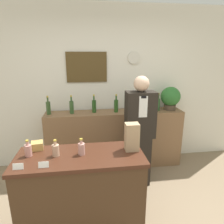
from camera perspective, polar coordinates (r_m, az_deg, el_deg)
The scene contains 18 objects.
back_wall at distance 3.47m, azimuth -3.36°, elevation 6.92°, with size 5.20×0.09×2.70m.
back_shelf at distance 3.50m, azimuth 0.80°, elevation -7.72°, with size 2.29×0.38×0.99m.
display_counter at distance 2.34m, azimuth -8.56°, elevation -22.08°, with size 1.29×0.55×0.92m.
shopkeeper at distance 2.93m, azimuth 7.86°, elevation -5.89°, with size 0.41×0.26×1.63m.
potted_plant at distance 3.55m, azimuth 16.36°, elevation 4.01°, with size 0.33×0.33×0.40m.
paper_bag at distance 2.11m, azimuth 5.70°, elevation -7.09°, with size 0.14×0.12×0.30m.
price_card_left at distance 2.00m, azimuth -25.26°, elevation -13.91°, with size 0.09×0.02×0.06m.
price_card_right at distance 1.94m, azimuth -18.96°, elevation -14.06°, with size 0.09×0.02×0.06m.
gift_box at distance 2.30m, azimuth -20.58°, elevation -8.98°, with size 0.14×0.14×0.08m.
counter_bottle_0 at distance 2.18m, azimuth -22.84°, elevation -10.00°, with size 0.07×0.07×0.17m.
counter_bottle_1 at distance 2.10m, azimuth -15.79°, elevation -10.36°, with size 0.07×0.07×0.17m.
counter_bottle_2 at distance 2.07m, azimuth -8.71°, elevation -10.27°, with size 0.07×0.07×0.17m.
shelf_bottle_0 at distance 3.31m, azimuth -17.72°, elevation 1.23°, with size 0.07×0.07×0.30m.
shelf_bottle_1 at distance 3.27m, azimuth -11.47°, elevation 1.49°, with size 0.07×0.07×0.30m.
shelf_bottle_2 at distance 3.28m, azimuth -5.15°, elevation 1.80°, with size 0.07×0.07×0.30m.
shelf_bottle_3 at distance 3.28m, azimuth 1.19°, elevation 1.89°, with size 0.07×0.07×0.30m.
shelf_bottle_4 at distance 3.38m, azimuth 7.20°, elevation 2.15°, with size 0.07×0.07×0.30m.
shelf_bottle_5 at distance 3.48m, azimuth 13.00°, elevation 2.27°, with size 0.07×0.07×0.30m.
Camera 1 is at (-0.27, -1.42, 1.89)m, focal length 32.00 mm.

